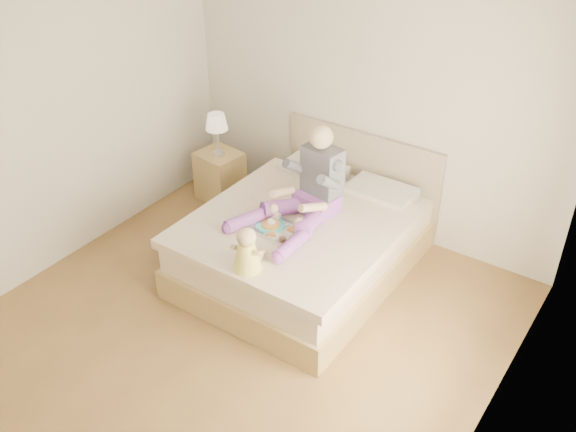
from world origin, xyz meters
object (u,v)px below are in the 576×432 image
Objects in this scene: bed at (307,239)px; nightstand at (220,176)px; baby at (247,252)px; adult at (308,192)px; tray at (278,228)px.

bed is 1.57m from nightstand.
baby reaches higher than nightstand.
adult reaches higher than nightstand.
bed is 2.03× the size of adult.
bed reaches higher than tray.
adult is 0.90m from baby.
bed is at bearing -12.31° from nightstand.
bed is 5.70× the size of baby.
tray is (-0.08, -0.34, -0.22)m from adult.
nightstand is 2.19m from baby.
tray is at bearing -96.13° from bed.
tray is at bearing -25.61° from nightstand.
tray is (-0.04, -0.40, 0.32)m from bed.
baby is at bearing -73.44° from tray.
tray is at bearing 89.51° from baby.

